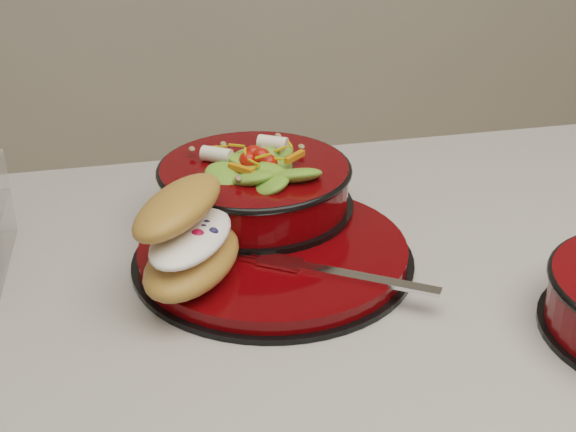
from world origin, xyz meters
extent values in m
cube|color=#B0AAA1|center=(0.00, 0.00, 0.88)|extent=(1.24, 0.74, 0.04)
cylinder|color=black|center=(-0.01, 0.08, 0.90)|extent=(0.28, 0.28, 0.01)
cylinder|color=#4C0203|center=(-0.01, 0.08, 0.91)|extent=(0.27, 0.27, 0.01)
torus|color=black|center=(0.00, 0.07, 0.92)|extent=(0.15, 0.15, 0.01)
cylinder|color=black|center=(-0.01, 0.17, 0.92)|extent=(0.21, 0.21, 0.01)
cylinder|color=#4C0203|center=(-0.01, 0.17, 0.95)|extent=(0.20, 0.20, 0.04)
torus|color=black|center=(-0.01, 0.17, 0.97)|extent=(0.21, 0.21, 0.01)
ellipsoid|color=#45711F|center=(-0.01, 0.17, 0.96)|extent=(0.17, 0.17, 0.07)
sphere|color=red|center=(0.03, 0.17, 1.00)|extent=(0.02, 0.02, 0.02)
sphere|color=red|center=(-0.01, 0.21, 1.00)|extent=(0.02, 0.02, 0.02)
sphere|color=red|center=(-0.05, 0.17, 1.00)|extent=(0.02, 0.02, 0.02)
sphere|color=red|center=(-0.01, 0.13, 1.00)|extent=(0.02, 0.02, 0.02)
cylinder|color=silver|center=(0.02, 0.21, 1.00)|extent=(0.03, 0.04, 0.02)
cylinder|color=silver|center=(-0.05, 0.19, 1.00)|extent=(0.04, 0.03, 0.02)
cube|color=orange|center=(-0.03, 0.14, 1.00)|extent=(0.03, 0.03, 0.01)
cube|color=orange|center=(0.03, 0.16, 1.00)|extent=(0.03, 0.02, 0.01)
ellipsoid|color=#BB7E39|center=(-0.09, 0.04, 0.94)|extent=(0.13, 0.16, 0.04)
ellipsoid|color=white|center=(-0.09, 0.04, 0.96)|extent=(0.11, 0.13, 0.02)
ellipsoid|color=#BB7E39|center=(-0.09, 0.06, 0.99)|extent=(0.12, 0.15, 0.03)
sphere|color=red|center=(-0.12, 0.04, 0.97)|extent=(0.01, 0.01, 0.01)
sphere|color=red|center=(-0.09, 0.03, 0.97)|extent=(0.01, 0.01, 0.01)
sphere|color=#191947|center=(-0.10, 0.05, 0.97)|extent=(0.01, 0.01, 0.01)
sphere|color=#191947|center=(-0.08, 0.04, 0.97)|extent=(0.01, 0.01, 0.01)
sphere|color=#191947|center=(-0.09, 0.04, 0.97)|extent=(0.01, 0.01, 0.01)
sphere|color=#191947|center=(-0.07, 0.03, 0.97)|extent=(0.01, 0.01, 0.01)
sphere|color=#191947|center=(-0.11, 0.03, 0.97)|extent=(0.01, 0.01, 0.01)
sphere|color=#191947|center=(-0.08, 0.05, 0.97)|extent=(0.01, 0.01, 0.01)
cube|color=silver|center=(0.06, 0.00, 0.92)|extent=(0.12, 0.09, 0.00)
cube|color=silver|center=(-0.01, 0.05, 0.92)|extent=(0.05, 0.04, 0.00)
camera|label=1|loc=(-0.15, -0.60, 1.31)|focal=50.00mm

